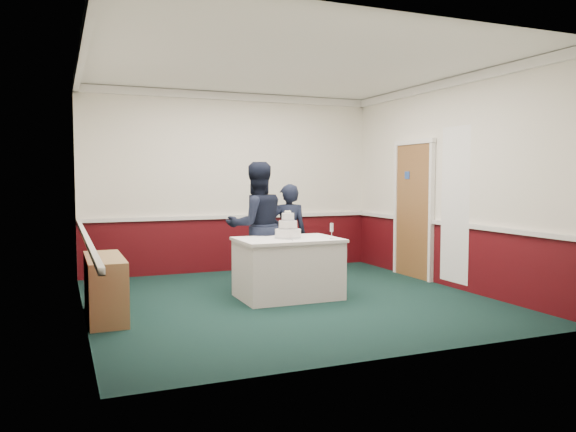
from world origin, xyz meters
name	(u,v)px	position (x,y,z in m)	size (l,w,h in m)	color
ground	(289,300)	(0.00, 0.00, 0.00)	(5.00, 5.00, 0.00)	#122D27
room_shell	(278,150)	(0.08, 0.61, 1.97)	(5.00, 5.00, 3.00)	white
sideboard	(105,287)	(-2.28, -0.08, 0.35)	(0.41, 1.20, 0.70)	#A67F50
cake_table	(288,268)	(0.04, 0.13, 0.40)	(1.32, 0.92, 0.79)	white
wedding_cake	(288,230)	(0.04, 0.13, 0.90)	(0.35, 0.35, 0.36)	white
cake_knife	(292,240)	(0.01, -0.07, 0.79)	(0.01, 0.22, 0.01)	silver
champagne_flute	(332,228)	(0.54, -0.15, 0.93)	(0.05, 0.05, 0.21)	silver
person_man	(256,226)	(-0.16, 0.82, 0.90)	(0.88, 0.68, 1.80)	black
person_woman	(288,234)	(0.39, 0.98, 0.74)	(0.54, 0.36, 1.49)	black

